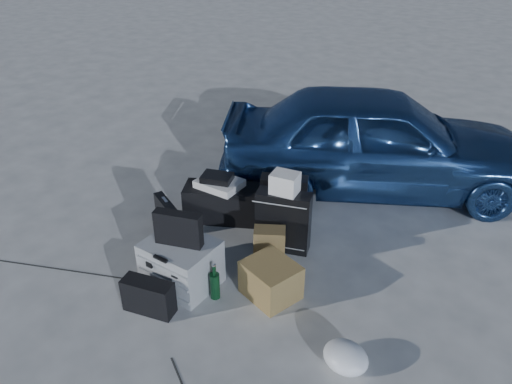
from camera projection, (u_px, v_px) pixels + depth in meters
ground at (202, 289)px, 4.35m from camera, size 60.00×60.00×0.00m
car at (377, 140)px, 5.63m from camera, size 3.77×2.72×1.19m
pelican_case at (181, 263)px, 4.32m from camera, size 0.62×0.52×0.43m
laptop_bag at (178, 229)px, 4.13m from camera, size 0.42×0.20×0.30m
briefcase at (166, 215)px, 5.08m from camera, size 0.41×0.29×0.33m
suitcase_left at (284, 204)px, 5.01m from camera, size 0.49×0.32×0.60m
suitcase_right at (283, 221)px, 4.72m from camera, size 0.54×0.30×0.61m
white_carton at (285, 183)px, 4.53m from camera, size 0.26×0.22×0.19m
duffel_bag at (222, 203)px, 5.23m from camera, size 0.83×0.60×0.38m
flat_box_white at (219, 184)px, 5.12m from camera, size 0.46×0.35×0.08m
flat_box_black at (217, 178)px, 5.08m from camera, size 0.35×0.29×0.07m
kraft_bag at (269, 247)px, 4.57m from camera, size 0.33×0.28×0.38m
cardboard_box at (271, 280)px, 4.21m from camera, size 0.54×0.50×0.32m
plastic_bag at (346, 357)px, 3.58m from camera, size 0.41×0.37×0.19m
messenger_bag at (149, 296)px, 4.05m from camera, size 0.45×0.23×0.30m
green_bottle at (215, 282)px, 4.18m from camera, size 0.11×0.11×0.34m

